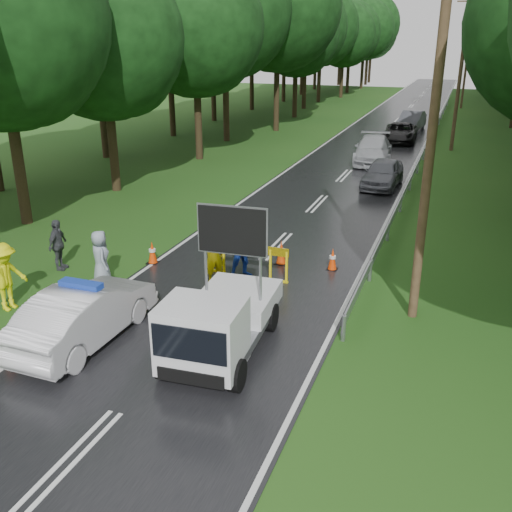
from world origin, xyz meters
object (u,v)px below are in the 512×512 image
at_px(officer, 214,255).
at_px(queue_car_fourth, 412,121).
at_px(queue_car_second, 373,150).
at_px(queue_car_first, 383,173).
at_px(police_sedan, 85,314).
at_px(barrier, 247,252).
at_px(work_truck, 218,322).
at_px(queue_car_third, 400,133).
at_px(civilian, 244,248).

relative_size(officer, queue_car_fourth, 0.38).
bearing_deg(queue_car_second, queue_car_first, -82.97).
distance_m(police_sedan, barrier, 5.64).
bearing_deg(work_truck, queue_car_first, 82.51).
bearing_deg(queue_car_second, queue_car_fourth, 79.83).
relative_size(work_truck, queue_car_second, 0.82).
relative_size(barrier, queue_car_first, 0.66).
height_order(officer, queue_car_second, officer).
distance_m(officer, queue_car_first, 14.30).
distance_m(police_sedan, officer, 4.69).
xyz_separation_m(police_sedan, barrier, (2.32, 5.14, 0.13)).
xyz_separation_m(barrier, queue_car_third, (1.53, 27.15, -0.18)).
distance_m(barrier, queue_car_third, 27.20).
distance_m(work_truck, queue_car_fourth, 37.87).
distance_m(queue_car_first, queue_car_second, 6.17).
bearing_deg(queue_car_third, queue_car_second, -97.62).
height_order(barrier, queue_car_first, queue_car_first).
height_order(police_sedan, civilian, civilian).
bearing_deg(police_sedan, queue_car_second, -96.48).
height_order(civilian, queue_car_second, civilian).
relative_size(police_sedan, queue_car_fourth, 0.96).
height_order(barrier, queue_car_second, queue_car_second).
height_order(queue_car_third, queue_car_fourth, queue_car_fourth).
bearing_deg(officer, queue_car_fourth, -136.76).
bearing_deg(civilian, queue_car_fourth, 46.95).
distance_m(officer, queue_car_fourth, 33.96).
xyz_separation_m(police_sedan, work_truck, (3.41, 0.43, 0.18)).
relative_size(work_truck, queue_car_fourth, 0.94).
xyz_separation_m(officer, queue_car_second, (1.66, 19.96, -0.12)).
relative_size(police_sedan, queue_car_third, 0.91).
xyz_separation_m(work_truck, queue_car_third, (0.44, 31.86, -0.24)).
relative_size(barrier, queue_car_second, 0.52).
xyz_separation_m(queue_car_second, queue_car_fourth, (0.89, 13.90, -0.01)).
xyz_separation_m(barrier, civilian, (-0.11, 0.05, 0.09)).
relative_size(civilian, queue_car_fourth, 0.41).
height_order(barrier, civilian, civilian).
bearing_deg(officer, police_sedan, 28.69).
bearing_deg(civilian, work_truck, -115.70).
bearing_deg(queue_car_first, barrier, -97.07).
height_order(work_truck, barrier, work_truck).
height_order(officer, queue_car_third, officer).
relative_size(barrier, civilian, 1.45).
bearing_deg(officer, work_truck, 72.90).
bearing_deg(work_truck, queue_car_fourth, 85.38).
distance_m(work_truck, officer, 4.42).
relative_size(barrier, officer, 1.54).
relative_size(civilian, queue_car_second, 0.36).
xyz_separation_m(police_sedan, officer, (1.51, 4.43, 0.16)).
height_order(queue_car_second, queue_car_fourth, queue_car_second).
height_order(work_truck, queue_car_second, work_truck).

